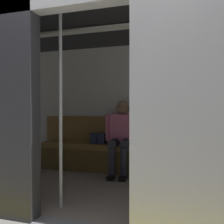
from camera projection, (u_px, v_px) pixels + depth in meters
The scene contains 7 objects.
train_car at pixel (112, 76), 3.37m from camera, with size 6.40×2.51×2.28m.
bench_seat at pixel (133, 152), 4.23m from camera, with size 3.24×0.44×0.47m.
person_seated at pixel (121, 132), 4.23m from camera, with size 0.55×0.70×1.20m.
handbag at pixel (98, 138), 4.47m from camera, with size 0.26×0.15×0.17m.
book at pixel (147, 145), 4.21m from camera, with size 0.15×0.22×0.03m, color #B22D2D.
grab_pole_door at pixel (61, 108), 2.79m from camera, with size 0.04×0.04×2.14m, color silver.
grab_pole_far at pixel (136, 108), 2.58m from camera, with size 0.04×0.04×2.14m, color silver.
Camera 1 is at (-0.99, 2.12, 1.06)m, focal length 41.94 mm.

